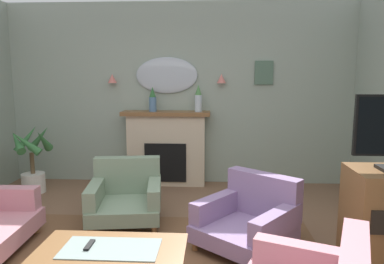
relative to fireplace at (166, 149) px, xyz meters
name	(u,v)px	position (x,y,z in m)	size (l,w,h in m)	color
wall_back	(179,94)	(0.19, 0.22, 0.84)	(6.39, 0.10, 2.83)	#93A393
fireplace	(166,149)	(0.00, 0.00, 0.00)	(1.36, 0.36, 1.16)	beige
mantel_vase_right	(153,100)	(-0.20, -0.03, 0.77)	(0.11, 0.11, 0.38)	#4C7093
mantel_vase_centre	(198,99)	(0.50, -0.03, 0.79)	(0.11, 0.11, 0.41)	silver
wall_mirror	(167,75)	(0.00, 0.14, 1.14)	(0.96, 0.06, 0.56)	#B2BCC6
wall_sconce_left	(112,79)	(-0.85, 0.09, 1.09)	(0.14, 0.14, 0.14)	#D17066
wall_sconce_right	(221,79)	(0.85, 0.09, 1.09)	(0.14, 0.14, 0.14)	#D17066
framed_picture	(264,73)	(1.50, 0.15, 1.18)	(0.28, 0.03, 0.36)	#4C6B56
coffee_table	(111,256)	(-0.02, -3.07, -0.19)	(1.10, 0.60, 0.45)	brown
tv_remote	(89,245)	(-0.19, -3.05, -0.12)	(0.04, 0.16, 0.02)	black
armchair_near_fireplace	(250,218)	(1.10, -2.08, -0.27)	(1.14, 1.14, 0.71)	gray
armchair_beside_couch	(126,195)	(-0.30, -1.47, -0.27)	(0.91, 0.92, 0.71)	gray
potted_plant_corner_palm	(32,161)	(-1.90, -0.53, -0.09)	(0.60, 0.65, 1.00)	silver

